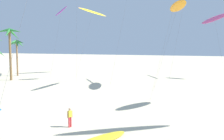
{
  "coord_description": "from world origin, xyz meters",
  "views": [
    {
      "loc": [
        12.26,
        -1.97,
        7.05
      ],
      "look_at": [
        3.93,
        23.69,
        4.34
      ],
      "focal_mm": 43.54,
      "sensor_mm": 36.0,
      "label": 1
    }
  ],
  "objects_px": {
    "flying_kite_0": "(61,11)",
    "person_foreground_walker": "(70,117)",
    "palm_tree_3": "(10,39)",
    "flying_kite_1": "(93,12)",
    "grounded_kite_3": "(100,139)",
    "palm_tree_2": "(17,46)",
    "flying_kite_2": "(177,6)",
    "flying_kite_7": "(214,19)"
  },
  "relations": [
    {
      "from": "flying_kite_0",
      "to": "person_foreground_walker",
      "type": "height_order",
      "value": "flying_kite_0"
    },
    {
      "from": "palm_tree_3",
      "to": "flying_kite_1",
      "type": "relative_size",
      "value": 0.64
    },
    {
      "from": "palm_tree_3",
      "to": "grounded_kite_3",
      "type": "height_order",
      "value": "palm_tree_3"
    },
    {
      "from": "palm_tree_2",
      "to": "grounded_kite_3",
      "type": "relative_size",
      "value": 1.54
    },
    {
      "from": "flying_kite_1",
      "to": "flying_kite_2",
      "type": "xyz_separation_m",
      "value": [
        19.78,
        -13.95,
        -1.28
      ]
    },
    {
      "from": "flying_kite_0",
      "to": "grounded_kite_3",
      "type": "bearing_deg",
      "value": -57.87
    },
    {
      "from": "flying_kite_0",
      "to": "person_foreground_walker",
      "type": "bearing_deg",
      "value": -60.66
    },
    {
      "from": "palm_tree_3",
      "to": "flying_kite_2",
      "type": "height_order",
      "value": "flying_kite_2"
    },
    {
      "from": "grounded_kite_3",
      "to": "flying_kite_7",
      "type": "bearing_deg",
      "value": 77.36
    },
    {
      "from": "palm_tree_3",
      "to": "person_foreground_walker",
      "type": "relative_size",
      "value": 5.91
    },
    {
      "from": "flying_kite_1",
      "to": "flying_kite_2",
      "type": "distance_m",
      "value": 24.24
    },
    {
      "from": "palm_tree_3",
      "to": "flying_kite_0",
      "type": "height_order",
      "value": "flying_kite_0"
    },
    {
      "from": "flying_kite_0",
      "to": "flying_kite_1",
      "type": "height_order",
      "value": "flying_kite_1"
    },
    {
      "from": "flying_kite_0",
      "to": "flying_kite_7",
      "type": "distance_m",
      "value": 31.48
    },
    {
      "from": "flying_kite_0",
      "to": "flying_kite_7",
      "type": "relative_size",
      "value": 1.13
    },
    {
      "from": "palm_tree_2",
      "to": "flying_kite_1",
      "type": "distance_m",
      "value": 18.03
    },
    {
      "from": "palm_tree_2",
      "to": "flying_kite_2",
      "type": "height_order",
      "value": "flying_kite_2"
    },
    {
      "from": "palm_tree_3",
      "to": "flying_kite_7",
      "type": "distance_m",
      "value": 39.85
    },
    {
      "from": "grounded_kite_3",
      "to": "person_foreground_walker",
      "type": "height_order",
      "value": "person_foreground_walker"
    },
    {
      "from": "person_foreground_walker",
      "to": "palm_tree_3",
      "type": "bearing_deg",
      "value": 136.44
    },
    {
      "from": "person_foreground_walker",
      "to": "flying_kite_0",
      "type": "bearing_deg",
      "value": 119.34
    },
    {
      "from": "flying_kite_0",
      "to": "person_foreground_walker",
      "type": "relative_size",
      "value": 9.04
    },
    {
      "from": "flying_kite_7",
      "to": "person_foreground_walker",
      "type": "distance_m",
      "value": 41.84
    },
    {
      "from": "palm_tree_2",
      "to": "flying_kite_0",
      "type": "distance_m",
      "value": 11.85
    },
    {
      "from": "flying_kite_1",
      "to": "flying_kite_7",
      "type": "relative_size",
      "value": 1.15
    },
    {
      "from": "palm_tree_2",
      "to": "flying_kite_0",
      "type": "bearing_deg",
      "value": 22.84
    },
    {
      "from": "palm_tree_2",
      "to": "flying_kite_2",
      "type": "relative_size",
      "value": 0.57
    },
    {
      "from": "palm_tree_3",
      "to": "flying_kite_2",
      "type": "xyz_separation_m",
      "value": [
        30.25,
        1.32,
        4.98
      ]
    },
    {
      "from": "palm_tree_3",
      "to": "flying_kite_0",
      "type": "xyz_separation_m",
      "value": [
        5.49,
        9.79,
        6.02
      ]
    },
    {
      "from": "flying_kite_2",
      "to": "grounded_kite_3",
      "type": "height_order",
      "value": "flying_kite_2"
    },
    {
      "from": "grounded_kite_3",
      "to": "flying_kite_1",
      "type": "bearing_deg",
      "value": 112.66
    },
    {
      "from": "flying_kite_7",
      "to": "palm_tree_3",
      "type": "bearing_deg",
      "value": -156.35
    },
    {
      "from": "person_foreground_walker",
      "to": "palm_tree_2",
      "type": "bearing_deg",
      "value": 133.1
    },
    {
      "from": "flying_kite_7",
      "to": "person_foreground_walker",
      "type": "xyz_separation_m",
      "value": [
        -12.71,
        -38.34,
        -10.91
      ]
    },
    {
      "from": "flying_kite_1",
      "to": "grounded_kite_3",
      "type": "relative_size",
      "value": 3.02
    },
    {
      "from": "flying_kite_7",
      "to": "person_foreground_walker",
      "type": "height_order",
      "value": "flying_kite_7"
    },
    {
      "from": "flying_kite_2",
      "to": "flying_kite_7",
      "type": "height_order",
      "value": "flying_kite_2"
    },
    {
      "from": "palm_tree_3",
      "to": "person_foreground_walker",
      "type": "height_order",
      "value": "palm_tree_3"
    },
    {
      "from": "palm_tree_2",
      "to": "flying_kite_7",
      "type": "height_order",
      "value": "flying_kite_7"
    },
    {
      "from": "flying_kite_7",
      "to": "grounded_kite_3",
      "type": "distance_m",
      "value": 43.28
    },
    {
      "from": "palm_tree_2",
      "to": "flying_kite_1",
      "type": "bearing_deg",
      "value": 33.8
    },
    {
      "from": "person_foreground_walker",
      "to": "flying_kite_7",
      "type": "bearing_deg",
      "value": 71.66
    }
  ]
}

